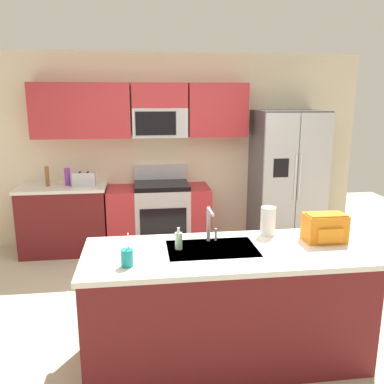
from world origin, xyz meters
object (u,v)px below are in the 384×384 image
at_px(pepper_mill, 47,176).
at_px(backpack, 325,227).
at_px(drink_cup_teal, 127,258).
at_px(range_oven, 159,216).
at_px(bottle_purple, 67,177).
at_px(refrigerator, 287,179).
at_px(paper_towel_roll, 268,221).
at_px(soap_dispenser, 179,240).
at_px(toaster, 84,179).
at_px(sink_faucet, 210,222).

bearing_deg(pepper_mill, backpack, -42.49).
bearing_deg(drink_cup_teal, range_oven, 82.64).
relative_size(pepper_mill, bottle_purple, 1.14).
relative_size(refrigerator, paper_towel_roll, 7.71).
bearing_deg(refrigerator, soap_dispenser, -126.21).
bearing_deg(pepper_mill, range_oven, 0.10).
relative_size(refrigerator, backpack, 5.78).
distance_m(range_oven, drink_cup_teal, 2.77).
xyz_separation_m(pepper_mill, bottle_purple, (0.25, 0.02, -0.02)).
bearing_deg(toaster, drink_cup_teal, -77.05).
bearing_deg(soap_dispenser, pepper_mill, 120.97).
distance_m(range_oven, soap_dispenser, 2.48).
bearing_deg(paper_towel_roll, soap_dispenser, -163.69).
relative_size(refrigerator, bottle_purple, 8.19).
bearing_deg(drink_cup_teal, toaster, 102.95).
bearing_deg(toaster, bottle_purple, 162.43).
relative_size(pepper_mill, backpack, 0.80).
distance_m(sink_faucet, backpack, 0.92).
bearing_deg(range_oven, soap_dispenser, -89.29).
distance_m(drink_cup_teal, soap_dispenser, 0.47).
height_order(range_oven, drink_cup_teal, drink_cup_teal).
bearing_deg(drink_cup_teal, pepper_mill, 111.74).
bearing_deg(soap_dispenser, bottle_purple, 116.28).
bearing_deg(range_oven, toaster, -176.86).
bearing_deg(pepper_mill, drink_cup_teal, -68.26).
relative_size(range_oven, soap_dispenser, 8.00).
bearing_deg(bottle_purple, sink_faucet, -57.74).
xyz_separation_m(toaster, backpack, (2.16, -2.35, 0.03)).
height_order(refrigerator, paper_towel_roll, refrigerator).
relative_size(toaster, drink_cup_teal, 1.16).
distance_m(refrigerator, backpack, 2.40).
bearing_deg(pepper_mill, toaster, -6.11).
xyz_separation_m(range_oven, bottle_purple, (-1.18, 0.02, 0.57)).
xyz_separation_m(toaster, drink_cup_teal, (0.61, -2.65, -0.03)).
height_order(pepper_mill, drink_cup_teal, pepper_mill).
height_order(refrigerator, soap_dispenser, refrigerator).
relative_size(toaster, pepper_mill, 1.09).
height_order(drink_cup_teal, soap_dispenser, drink_cup_teal).
bearing_deg(soap_dispenser, backpack, 0.98).
xyz_separation_m(sink_faucet, backpack, (0.91, -0.10, -0.05)).
bearing_deg(drink_cup_teal, backpack, 10.75).
relative_size(drink_cup_teal, paper_towel_roll, 1.00).
xyz_separation_m(sink_faucet, drink_cup_teal, (-0.64, -0.40, -0.11)).
distance_m(refrigerator, drink_cup_teal, 3.37).
xyz_separation_m(range_oven, pepper_mill, (-1.42, -0.00, 0.59)).
distance_m(paper_towel_roll, backpack, 0.45).
xyz_separation_m(range_oven, soap_dispenser, (0.03, -2.43, 0.53)).
height_order(bottle_purple, drink_cup_teal, drink_cup_teal).
relative_size(bottle_purple, paper_towel_roll, 0.94).
height_order(sink_faucet, drink_cup_teal, sink_faucet).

